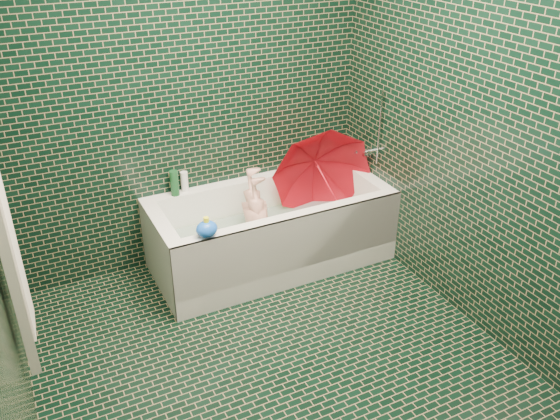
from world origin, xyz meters
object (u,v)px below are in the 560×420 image
child (260,230)px  umbrella (327,183)px  rubber_duck (306,163)px  bath_toy (207,229)px  bathtub (272,238)px

child → umbrella: umbrella is taller
rubber_duck → umbrella: bearing=-73.6°
child → bath_toy: (-0.49, -0.30, 0.30)m
umbrella → bath_toy: umbrella is taller
bathtub → rubber_duck: rubber_duck is taller
child → bath_toy: size_ratio=5.79×
child → umbrella: size_ratio=1.22×
bathtub → bath_toy: size_ratio=11.16×
child → bath_toy: 0.65m
bath_toy → rubber_duck: bearing=40.2°
umbrella → bath_toy: (-1.03, -0.30, 0.04)m
rubber_duck → bath_toy: bath_toy is taller
rubber_duck → bath_toy: 1.23m
bathtub → umbrella: umbrella is taller
child → rubber_duck: bearing=138.3°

